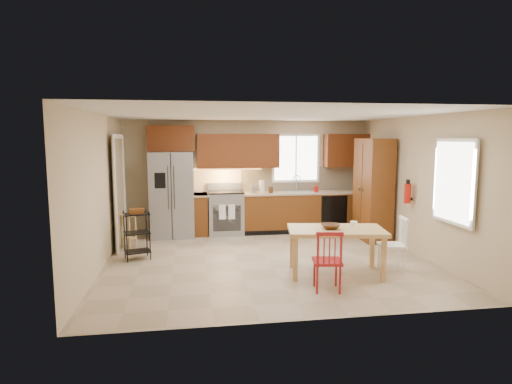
{
  "coord_description": "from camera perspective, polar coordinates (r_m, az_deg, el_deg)",
  "views": [
    {
      "loc": [
        -1.31,
        -7.11,
        2.12
      ],
      "look_at": [
        -0.15,
        0.4,
        1.15
      ],
      "focal_mm": 30.0,
      "sensor_mm": 36.0,
      "label": 1
    }
  ],
  "objects": [
    {
      "name": "wall_back",
      "position": [
        9.73,
        -1.03,
        2.14
      ],
      "size": [
        5.5,
        0.02,
        2.5
      ],
      "primitive_type": "cube",
      "color": "#CCB793",
      "rests_on": "ground"
    },
    {
      "name": "canister_steel",
      "position": [
        9.42,
        -0.43,
        0.39
      ],
      "size": [
        0.11,
        0.11,
        0.18
      ],
      "primitive_type": "cylinder",
      "color": "gray",
      "rests_on": "base_cabinet_run"
    },
    {
      "name": "backsplash",
      "position": [
        9.98,
        6.35,
        1.8
      ],
      "size": [
        2.92,
        0.03,
        0.55
      ],
      "primitive_type": "cube",
      "color": "beige",
      "rests_on": "wall_back"
    },
    {
      "name": "bar_stool",
      "position": [
        8.64,
        -16.58,
        -4.97
      ],
      "size": [
        0.42,
        0.42,
        0.66
      ],
      "primitive_type": null,
      "rotation": [
        0.0,
        0.0,
        0.39
      ],
      "color": "#DEB36F",
      "rests_on": "floor"
    },
    {
      "name": "sink",
      "position": [
        9.69,
        5.67,
        -0.23
      ],
      "size": [
        0.62,
        0.46,
        0.16
      ],
      "primitive_type": "cube",
      "color": "gray",
      "rests_on": "base_cabinet_run"
    },
    {
      "name": "range_stove",
      "position": [
        9.47,
        -4.06,
        -2.84
      ],
      "size": [
        0.76,
        0.63,
        0.92
      ],
      "primitive_type": "cube",
      "color": "gray",
      "rests_on": "floor"
    },
    {
      "name": "table_jar",
      "position": [
        6.91,
        12.9,
        -4.36
      ],
      "size": [
        0.11,
        0.11,
        0.12
      ],
      "primitive_type": "cylinder",
      "rotation": [
        0.0,
        0.0,
        -0.17
      ],
      "color": "white",
      "rests_on": "dining_table"
    },
    {
      "name": "dining_table",
      "position": [
        6.81,
        10.57,
        -7.87
      ],
      "size": [
        1.57,
        1.05,
        0.71
      ],
      "primitive_type": null,
      "rotation": [
        0.0,
        0.0,
        -0.17
      ],
      "color": "#DEB36F",
      "rests_on": "floor"
    },
    {
      "name": "table_bowl",
      "position": [
        6.69,
        9.9,
        -4.9
      ],
      "size": [
        0.34,
        0.34,
        0.07
      ],
      "primitive_type": "imported",
      "rotation": [
        0.0,
        0.0,
        -0.17
      ],
      "color": "#523115",
      "rests_on": "dining_table"
    },
    {
      "name": "chair_red",
      "position": [
        6.08,
        9.48,
        -8.96
      ],
      "size": [
        0.46,
        0.46,
        0.86
      ],
      "primitive_type": null,
      "rotation": [
        0.0,
        0.0,
        -0.17
      ],
      "color": "maroon",
      "rests_on": "floor"
    },
    {
      "name": "upper_over_fridge",
      "position": [
        9.44,
        -11.25,
        7.01
      ],
      "size": [
        1.0,
        0.35,
        0.55
      ],
      "primitive_type": "cube",
      "color": "#622C10",
      "rests_on": "wall_back"
    },
    {
      "name": "wall_left",
      "position": [
        7.3,
        -20.1,
        -0.01
      ],
      "size": [
        0.02,
        5.0,
        2.5
      ],
      "primitive_type": "cube",
      "color": "#CCB793",
      "rests_on": "ground"
    },
    {
      "name": "doorway",
      "position": [
        8.58,
        -17.84,
        -0.24
      ],
      "size": [
        0.04,
        0.95,
        2.1
      ],
      "primitive_type": "cube",
      "color": "#8C7A59",
      "rests_on": "wall_left"
    },
    {
      "name": "wall_front",
      "position": [
        4.87,
        6.98,
        -3.06
      ],
      "size": [
        5.5,
        0.02,
        2.5
      ],
      "primitive_type": "cube",
      "color": "#CCB793",
      "rests_on": "ground"
    },
    {
      "name": "wall_right",
      "position": [
        8.23,
        20.83,
        0.73
      ],
      "size": [
        0.02,
        5.0,
        2.5
      ],
      "primitive_type": "cube",
      "color": "#CCB793",
      "rests_on": "ground"
    },
    {
      "name": "base_cabinet_run",
      "position": [
        9.8,
        6.72,
        -2.58
      ],
      "size": [
        2.92,
        0.6,
        0.9
      ],
      "primitive_type": "cube",
      "color": "#5F2C11",
      "rests_on": "floor"
    },
    {
      "name": "paper_towel",
      "position": [
        9.45,
        0.76,
        0.71
      ],
      "size": [
        0.12,
        0.12,
        0.28
      ],
      "primitive_type": "cylinder",
      "color": "white",
      "rests_on": "base_cabinet_run"
    },
    {
      "name": "fire_extinguisher",
      "position": [
        8.32,
        19.55,
        -0.19
      ],
      "size": [
        0.12,
        0.12,
        0.36
      ],
      "primitive_type": "cylinder",
      "color": "#AF160C",
      "rests_on": "wall_right"
    },
    {
      "name": "window_back",
      "position": [
        9.89,
        5.33,
        4.52
      ],
      "size": [
        1.12,
        0.04,
        1.12
      ],
      "primitive_type": "cube",
      "color": "white",
      "rests_on": "wall_back"
    },
    {
      "name": "upper_right_block",
      "position": [
        10.08,
        11.93,
        5.44
      ],
      "size": [
        1.0,
        0.35,
        0.75
      ],
      "primitive_type": "cube",
      "color": "#622C10",
      "rests_on": "wall_back"
    },
    {
      "name": "pantry",
      "position": [
        9.17,
        15.34,
        0.32
      ],
      "size": [
        0.5,
        0.95,
        2.1
      ],
      "primitive_type": "cube",
      "color": "#5F2C11",
      "rests_on": "floor"
    },
    {
      "name": "chair_white",
      "position": [
        7.2,
        17.65,
        -6.66
      ],
      "size": [
        0.46,
        0.46,
        0.86
      ],
      "primitive_type": null,
      "rotation": [
        0.0,
        0.0,
        1.4
      ],
      "color": "white",
      "rests_on": "floor"
    },
    {
      "name": "floor",
      "position": [
        7.53,
        1.6,
        -9.08
      ],
      "size": [
        5.5,
        5.5,
        0.0
      ],
      "primitive_type": "plane",
      "color": "tan",
      "rests_on": "ground"
    },
    {
      "name": "ceiling",
      "position": [
        7.24,
        1.67,
        10.29
      ],
      "size": [
        5.5,
        5.0,
        0.02
      ],
      "primitive_type": "cube",
      "color": "silver",
      "rests_on": "ground"
    },
    {
      "name": "undercab_glow",
      "position": [
        9.46,
        -4.17,
        3.07
      ],
      "size": [
        1.6,
        0.3,
        0.01
      ],
      "primitive_type": "cube",
      "color": "#FFBF66",
      "rests_on": "wall_back"
    },
    {
      "name": "upper_left_block",
      "position": [
        9.49,
        -2.39,
        5.49
      ],
      "size": [
        1.8,
        0.35,
        0.75
      ],
      "primitive_type": "cube",
      "color": "#622C10",
      "rests_on": "wall_back"
    },
    {
      "name": "refrigerator",
      "position": [
        9.32,
        -11.12,
        -0.32
      ],
      "size": [
        0.92,
        0.75,
        1.82
      ],
      "primitive_type": "cube",
      "color": "gray",
      "rests_on": "floor"
    },
    {
      "name": "base_cabinet_narrow",
      "position": [
        9.46,
        -7.4,
        -2.96
      ],
      "size": [
        0.3,
        0.6,
        0.9
      ],
      "primitive_type": "cube",
      "color": "#5F2C11",
      "rests_on": "floor"
    },
    {
      "name": "canister_wood",
      "position": [
        9.46,
        1.99,
        0.29
      ],
      "size": [
        0.1,
        0.1,
        0.14
      ],
      "primitive_type": "cylinder",
      "color": "#523115",
      "rests_on": "base_cabinet_run"
    },
    {
      "name": "window_right",
      "position": [
        7.2,
        24.91,
        1.26
      ],
      "size": [
        0.04,
        1.02,
        1.32
      ],
      "primitive_type": "cube",
      "color": "white",
      "rests_on": "wall_right"
    },
    {
      "name": "utility_cart",
      "position": [
        7.77,
        -15.58,
        -5.59
      ],
      "size": [
        0.5,
        0.44,
        0.85
      ],
      "primitive_type": null,
      "rotation": [
        0.0,
        0.0,
        0.28
      ],
      "color": "black",
      "rests_on": "floor"
    },
    {
      "name": "soap_bottle",
      "position": [
        9.68,
        8.01,
        0.53
      ],
      "size": [
        0.09,
        0.09,
        0.19
      ],
      "primitive_type": "imported",
      "color": "#AF160C",
      "rests_on": "base_cabinet_run"
    },
    {
      "name": "dishwasher",
      "position": [
        9.7,
        10.37,
        -2.76
      ],
      "size": [
        0.6,
        0.02,
        0.78
      ],
      "primitive_type": "cube",
      "color": "black",
      "rests_on": "floor"
    }
  ]
}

